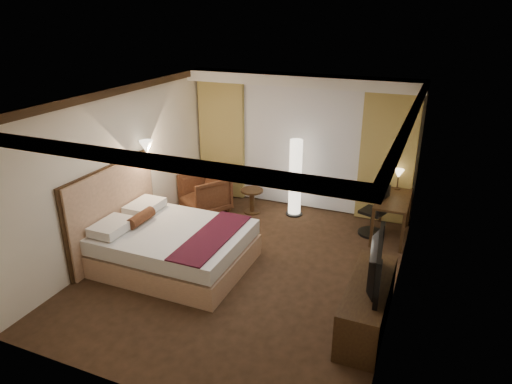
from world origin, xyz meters
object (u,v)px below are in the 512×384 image
at_px(armchair, 205,191).
at_px(dresser, 367,304).
at_px(bed, 175,247).
at_px(office_chair, 373,210).
at_px(floor_lamp, 295,178).
at_px(desk, 391,217).
at_px(side_table, 252,201).
at_px(television, 370,260).

distance_m(armchair, dresser, 4.37).
relative_size(bed, office_chair, 2.31).
relative_size(armchair, floor_lamp, 0.54).
bearing_deg(bed, dresser, -6.24).
distance_m(armchair, desk, 3.62).
distance_m(side_table, desk, 2.70).
xyz_separation_m(desk, dresser, (0.05, -2.70, -0.05)).
relative_size(armchair, television, 0.75).
bearing_deg(desk, television, -89.58).
bearing_deg(office_chair, side_table, -161.55).
distance_m(floor_lamp, dresser, 3.53).
bearing_deg(floor_lamp, television, -56.87).
bearing_deg(floor_lamp, bed, -113.74).
bearing_deg(dresser, side_table, 135.70).
bearing_deg(armchair, desk, 37.31).
relative_size(bed, television, 1.99).
relative_size(dresser, television, 1.47).
bearing_deg(television, desk, -5.85).
height_order(bed, dresser, bed).
bearing_deg(office_chair, bed, -120.09).
bearing_deg(bed, side_table, 82.20).
xyz_separation_m(dresser, television, (-0.03, 0.00, 0.65)).
xyz_separation_m(floor_lamp, dresser, (1.94, -2.92, -0.46)).
bearing_deg(television, side_table, 39.12).
bearing_deg(armchair, bed, -41.59).
bearing_deg(side_table, armchair, -162.19).
bearing_deg(dresser, television, 180.00).
relative_size(bed, armchair, 2.66).
xyz_separation_m(bed, dresser, (3.07, -0.34, -0.01)).
relative_size(floor_lamp, desk, 1.30).
xyz_separation_m(side_table, television, (2.72, -2.68, 0.72)).
height_order(armchair, dresser, armchair).
xyz_separation_m(desk, office_chair, (-0.32, -0.05, 0.11)).
bearing_deg(dresser, office_chair, 98.03).
distance_m(floor_lamp, office_chair, 1.61).
xyz_separation_m(bed, side_table, (0.32, 2.35, -0.08)).
bearing_deg(side_table, television, -44.61).
bearing_deg(bed, floor_lamp, 66.26).
distance_m(desk, television, 2.76).
xyz_separation_m(office_chair, television, (0.34, -2.65, 0.48)).
bearing_deg(dresser, floor_lamp, 123.54).
xyz_separation_m(side_table, office_chair, (2.38, -0.04, 0.24)).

